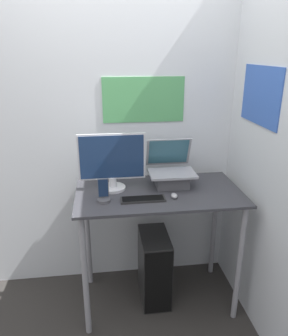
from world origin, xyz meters
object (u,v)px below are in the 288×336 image
laptop (171,174)px  computer_tower (154,267)px  keyboard (143,199)px  cell_phone (104,195)px  monitor (112,163)px  mouse (174,196)px

laptop → computer_tower: size_ratio=0.60×
keyboard → cell_phone: (-0.26, 0.02, 0.04)m
laptop → computer_tower: laptop is taller
laptop → keyboard: bearing=-136.2°
computer_tower → monitor: bearing=169.1°
mouse → monitor: bearing=153.3°
monitor → keyboard: size_ratio=1.56×
laptop → cell_phone: size_ratio=2.03×
keyboard → computer_tower: (0.11, 0.16, -0.67)m
laptop → monitor: size_ratio=0.71×
mouse → computer_tower: 0.70m
keyboard → computer_tower: bearing=55.0°
cell_phone → computer_tower: size_ratio=0.29×
monitor → laptop: bearing=2.0°
laptop → monitor: bearing=-178.0°
keyboard → cell_phone: cell_phone is taller
monitor → computer_tower: bearing=-10.9°
keyboard → mouse: bearing=2.7°
laptop → mouse: (-0.02, -0.22, -0.07)m
keyboard → monitor: bearing=131.6°
monitor → cell_phone: size_ratio=2.86×
laptop → mouse: size_ratio=4.83×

